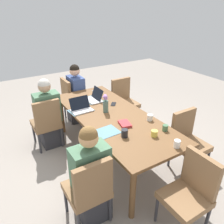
{
  "coord_description": "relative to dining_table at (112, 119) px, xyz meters",
  "views": [
    {
      "loc": [
        2.54,
        -1.55,
        2.28
      ],
      "look_at": [
        0.0,
        0.0,
        0.79
      ],
      "focal_mm": 35.8,
      "sensor_mm": 36.0,
      "label": 1
    }
  ],
  "objects": [
    {
      "name": "flower_vase",
      "position": [
        -0.14,
        -0.03,
        0.21
      ],
      "size": [
        0.08,
        0.09,
        0.29
      ],
      "color": "#4C6B60",
      "rests_on": "dining_table"
    },
    {
      "name": "person_near_left_mid",
      "position": [
        0.84,
        -0.78,
        -0.15
      ],
      "size": [
        0.36,
        0.4,
        1.19
      ],
      "color": "#2D2D33",
      "rests_on": "ground_plane"
    },
    {
      "name": "phone_silver",
      "position": [
        -1.05,
        0.27,
        0.07
      ],
      "size": [
        0.14,
        0.17,
        0.01
      ],
      "primitive_type": "cube",
      "rotation": [
        0.0,
        0.0,
        2.08
      ],
      "color": "silver",
      "rests_on": "dining_table"
    },
    {
      "name": "coffee_mug_near_right",
      "position": [
        0.42,
        0.38,
        0.11
      ],
      "size": [
        0.08,
        0.08,
        0.09
      ],
      "primitive_type": "cylinder",
      "color": "white",
      "rests_on": "dining_table"
    },
    {
      "name": "coffee_mug_near_left",
      "position": [
        0.75,
        0.36,
        0.11
      ],
      "size": [
        0.07,
        0.07,
        0.08
      ],
      "primitive_type": "cylinder",
      "color": "#47704C",
      "rests_on": "dining_table"
    },
    {
      "name": "chair_head_right_right_far",
      "position": [
        1.5,
        0.05,
        -0.18
      ],
      "size": [
        0.44,
        0.44,
        0.9
      ],
      "color": "olive",
      "rests_on": "ground_plane"
    },
    {
      "name": "coffee_mug_centre_left",
      "position": [
        0.59,
        -0.18,
        0.12
      ],
      "size": [
        0.09,
        0.09,
        0.1
      ],
      "primitive_type": "cylinder",
      "color": "#232328",
      "rests_on": "dining_table"
    },
    {
      "name": "chair_head_left_left_near",
      "position": [
        -1.48,
        -0.05,
        -0.18
      ],
      "size": [
        0.44,
        0.44,
        0.9
      ],
      "color": "olive",
      "rests_on": "ground_plane"
    },
    {
      "name": "person_head_left_left_near",
      "position": [
        -1.42,
        0.02,
        -0.15
      ],
      "size": [
        0.4,
        0.36,
        1.19
      ],
      "color": "#2D2D33",
      "rests_on": "ground_plane"
    },
    {
      "name": "coffee_mug_far_left",
      "position": [
        1.1,
        0.22,
        0.11
      ],
      "size": [
        0.08,
        0.08,
        0.09
      ],
      "primitive_type": "cylinder",
      "color": "white",
      "rests_on": "dining_table"
    },
    {
      "name": "ground_plane",
      "position": [
        0.0,
        0.0,
        -0.68
      ],
      "size": [
        10.0,
        10.0,
        0.0
      ],
      "primitive_type": "plane",
      "color": "gray"
    },
    {
      "name": "chair_far_right_near",
      "position": [
        0.79,
        0.79,
        -0.18
      ],
      "size": [
        0.44,
        0.44,
        0.9
      ],
      "color": "olive",
      "rests_on": "ground_plane"
    },
    {
      "name": "coffee_mug_centre_right",
      "position": [
        0.78,
        0.15,
        0.11
      ],
      "size": [
        0.08,
        0.08,
        0.08
      ],
      "primitive_type": "cylinder",
      "color": "#DBC64C",
      "rests_on": "dining_table"
    },
    {
      "name": "placemat_near_left_far",
      "position": [
        -0.38,
        -0.34,
        0.07
      ],
      "size": [
        0.29,
        0.38,
        0.0
      ],
      "primitive_type": "cube",
      "rotation": [
        0.0,
        0.0,
        1.65
      ],
      "color": "slate",
      "rests_on": "dining_table"
    },
    {
      "name": "book_red_cover",
      "position": [
        0.35,
        -0.01,
        0.08
      ],
      "size": [
        0.23,
        0.18,
        0.03
      ],
      "primitive_type": "cube",
      "rotation": [
        0.0,
        0.0,
        -0.23
      ],
      "color": "#B73338",
      "rests_on": "dining_table"
    },
    {
      "name": "placemat_head_left_left_near",
      "position": [
        -0.67,
        0.01,
        0.07
      ],
      "size": [
        0.37,
        0.28,
        0.0
      ],
      "primitive_type": "cube",
      "rotation": [
        0.0,
        0.0,
        0.06
      ],
      "color": "slate",
      "rests_on": "dining_table"
    },
    {
      "name": "dining_table",
      "position": [
        0.0,
        0.0,
        0.0
      ],
      "size": [
        2.4,
        0.99,
        0.74
      ],
      "color": "brown",
      "rests_on": "ground_plane"
    },
    {
      "name": "phone_black",
      "position": [
        -0.32,
        0.22,
        0.07
      ],
      "size": [
        0.16,
        0.15,
        0.01
      ],
      "primitive_type": "cube",
      "rotation": [
        0.0,
        0.0,
        2.42
      ],
      "color": "black",
      "rests_on": "dining_table"
    },
    {
      "name": "laptop_head_left_left_near",
      "position": [
        -0.62,
        0.03,
        0.11
      ],
      "size": [
        0.32,
        0.22,
        0.2
      ],
      "color": "silver",
      "rests_on": "dining_table"
    },
    {
      "name": "chair_near_left_far",
      "position": [
        -0.78,
        -0.79,
        -0.18
      ],
      "size": [
        0.44,
        0.44,
        0.9
      ],
      "color": "olive",
      "rests_on": "ground_plane"
    },
    {
      "name": "chair_far_right_mid",
      "position": [
        -0.88,
        0.82,
        -0.18
      ],
      "size": [
        0.44,
        0.44,
        0.9
      ],
      "color": "olive",
      "rests_on": "ground_plane"
    },
    {
      "name": "placemat_near_left_mid",
      "position": [
        0.38,
        -0.34,
        0.07
      ],
      "size": [
        0.28,
        0.37,
        0.0
      ],
      "primitive_type": "cube",
      "rotation": [
        0.0,
        0.0,
        1.62
      ],
      "color": "slate",
      "rests_on": "dining_table"
    },
    {
      "name": "person_near_left_far",
      "position": [
        -0.85,
        -0.73,
        -0.15
      ],
      "size": [
        0.36,
        0.4,
        1.19
      ],
      "color": "#2D2D33",
      "rests_on": "ground_plane"
    },
    {
      "name": "laptop_near_left_far",
      "position": [
        -0.38,
        -0.33,
        0.11
      ],
      "size": [
        0.22,
        0.32,
        0.2
      ],
      "color": "silver",
      "rests_on": "dining_table"
    },
    {
      "name": "chair_near_left_mid",
      "position": [
        0.91,
        -0.84,
        -0.18
      ],
      "size": [
        0.44,
        0.44,
        0.9
      ],
      "color": "olive",
      "rests_on": "ground_plane"
    }
  ]
}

